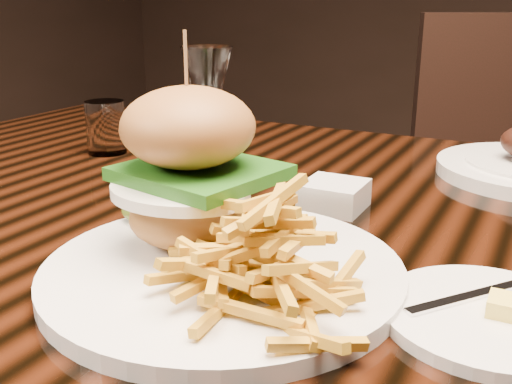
% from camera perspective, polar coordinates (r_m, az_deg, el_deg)
% --- Properties ---
extents(dining_table, '(1.60, 0.90, 0.75)m').
position_cam_1_polar(dining_table, '(0.69, 9.35, -8.68)').
color(dining_table, black).
rests_on(dining_table, ground).
extents(burger_plate, '(0.31, 0.31, 0.21)m').
position_cam_1_polar(burger_plate, '(0.51, -3.52, -2.47)').
color(burger_plate, silver).
rests_on(burger_plate, dining_table).
extents(side_saucer, '(0.16, 0.16, 0.02)m').
position_cam_1_polar(side_saucer, '(0.49, 21.41, -10.95)').
color(side_saucer, silver).
rests_on(side_saucer, dining_table).
extents(ramekin, '(0.08, 0.08, 0.03)m').
position_cam_1_polar(ramekin, '(0.69, 7.46, -0.31)').
color(ramekin, silver).
rests_on(ramekin, dining_table).
extents(wine_glass, '(0.06, 0.06, 0.18)m').
position_cam_1_polar(wine_glass, '(0.76, -4.65, 10.13)').
color(wine_glass, white).
rests_on(wine_glass, dining_table).
extents(water_tumbler, '(0.06, 0.06, 0.08)m').
position_cam_1_polar(water_tumbler, '(0.96, -14.10, 6.00)').
color(water_tumbler, white).
rests_on(water_tumbler, dining_table).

